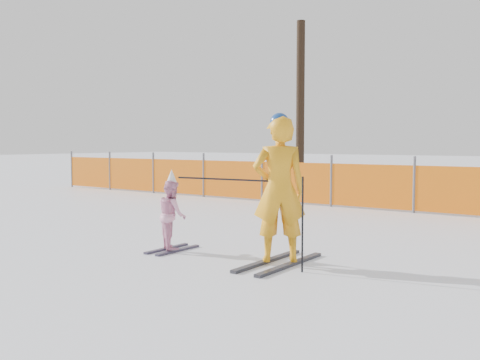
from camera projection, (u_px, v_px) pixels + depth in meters
ground at (219, 253)px, 7.50m from camera, size 120.00×120.00×0.00m
adult at (279, 189)px, 6.75m from camera, size 0.80×1.51×1.92m
child at (172, 214)px, 7.64m from camera, size 0.61×0.85×1.17m
ski_poles at (255, 198)px, 6.81m from camera, size 2.04×0.21×1.15m
safety_fence at (280, 181)px, 13.73m from camera, size 17.26×0.06×1.25m
tree_trunks at (432, 96)px, 16.32m from camera, size 10.97×2.76×6.06m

